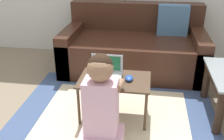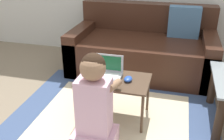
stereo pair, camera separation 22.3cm
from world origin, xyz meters
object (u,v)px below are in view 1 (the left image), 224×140
object	(u,v)px
laptop_desk	(115,84)
laptop	(106,73)
computer_mouse	(129,78)
couch	(134,47)
person_seated	(101,107)

from	to	relation	value
laptop_desk	laptop	xyz separation A→B (m)	(-0.08, 0.04, 0.07)
laptop_desk	computer_mouse	bearing A→B (deg)	0.35
laptop	computer_mouse	bearing A→B (deg)	-12.04
couch	computer_mouse	size ratio (longest dim) A/B	16.64
person_seated	computer_mouse	bearing A→B (deg)	68.41
laptop_desk	person_seated	size ratio (longest dim) A/B	0.79
computer_mouse	couch	bearing A→B (deg)	91.50
laptop_desk	laptop	size ratio (longest dim) A/B	2.20
couch	laptop_desk	world-z (taller)	couch
couch	person_seated	world-z (taller)	couch
couch	computer_mouse	xyz separation A→B (m)	(0.03, -1.08, 0.13)
laptop	person_seated	size ratio (longest dim) A/B	0.36
couch	person_seated	bearing A→B (deg)	-95.11
laptop_desk	computer_mouse	world-z (taller)	computer_mouse
computer_mouse	laptop_desk	bearing A→B (deg)	-179.65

